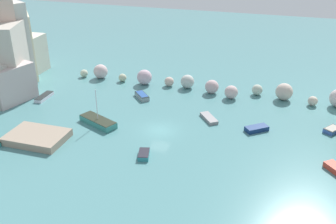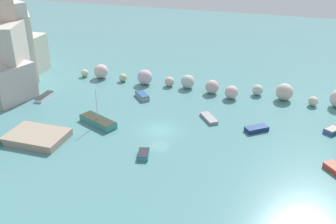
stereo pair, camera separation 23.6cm
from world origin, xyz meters
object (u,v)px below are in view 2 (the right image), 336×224
(moored_boat_4, at_px, (332,130))
(moored_boat_7, at_px, (142,96))
(moored_boat_3, at_px, (257,129))
(moored_boat_5, at_px, (45,97))
(moored_boat_1, at_px, (98,121))
(stone_dock, at_px, (37,137))
(moored_boat_0, at_px, (209,118))
(channel_buoy, at_px, (141,93))
(moored_boat_2, at_px, (143,154))

(moored_boat_4, distance_m, moored_boat_7, 28.10)
(moored_boat_3, bearing_deg, moored_boat_5, 139.88)
(moored_boat_1, bearing_deg, moored_boat_4, -142.44)
(moored_boat_5, relative_size, moored_boat_7, 1.18)
(stone_dock, xyz_separation_m, moored_boat_0, (19.56, 12.30, -0.25))
(moored_boat_5, xyz_separation_m, moored_boat_7, (14.64, 4.82, 0.10))
(stone_dock, distance_m, moored_boat_4, 38.36)
(channel_buoy, relative_size, moored_boat_3, 0.15)
(channel_buoy, relative_size, moored_boat_2, 0.19)
(moored_boat_0, distance_m, moored_boat_7, 12.40)
(moored_boat_5, bearing_deg, channel_buoy, 111.24)
(moored_boat_4, xyz_separation_m, moored_boat_5, (-42.60, -2.02, -0.04))
(moored_boat_1, relative_size, moored_boat_7, 1.86)
(moored_boat_3, xyz_separation_m, moored_boat_4, (9.55, 2.65, 0.01))
(stone_dock, relative_size, moored_boat_2, 2.86)
(moored_boat_2, distance_m, moored_boat_3, 15.96)
(moored_boat_0, distance_m, moored_boat_1, 15.40)
(moored_boat_5, bearing_deg, moored_boat_3, 87.11)
(stone_dock, height_order, moored_boat_0, stone_dock)
(channel_buoy, bearing_deg, moored_boat_0, -23.00)
(moored_boat_2, bearing_deg, moored_boat_7, 6.68)
(moored_boat_7, bearing_deg, stone_dock, -68.11)
(moored_boat_0, distance_m, moored_boat_4, 16.33)
(moored_boat_1, xyz_separation_m, moored_boat_3, (20.89, 4.76, -0.14))
(moored_boat_3, bearing_deg, moored_boat_2, -177.76)
(moored_boat_3, xyz_separation_m, moored_boat_7, (-18.41, 5.45, 0.07))
(moored_boat_4, bearing_deg, channel_buoy, 118.38)
(channel_buoy, xyz_separation_m, moored_boat_3, (19.13, -6.55, 0.06))
(moored_boat_7, bearing_deg, channel_buoy, 170.88)
(channel_buoy, distance_m, moored_boat_7, 1.32)
(moored_boat_1, bearing_deg, channel_buoy, -74.96)
(stone_dock, bearing_deg, channel_buoy, 67.83)
(channel_buoy, xyz_separation_m, moored_boat_7, (0.73, -1.10, 0.13))
(moored_boat_2, xyz_separation_m, moored_boat_5, (-21.05, 11.15, -0.02))
(moored_boat_0, relative_size, moored_boat_4, 1.36)
(moored_boat_0, xyz_separation_m, moored_boat_3, (6.72, -1.28, 0.09))
(moored_boat_1, xyz_separation_m, moored_boat_2, (8.89, -5.77, -0.15))
(stone_dock, relative_size, moored_boat_5, 1.89)
(moored_boat_0, distance_m, moored_boat_5, 26.33)
(channel_buoy, xyz_separation_m, moored_boat_5, (-13.92, -5.92, 0.03))
(channel_buoy, distance_m, moored_boat_1, 11.44)
(moored_boat_7, bearing_deg, moored_boat_3, 30.99)
(moored_boat_5, bearing_deg, moored_boat_0, 89.62)
(channel_buoy, xyz_separation_m, moored_boat_0, (12.41, -5.27, -0.02))
(moored_boat_3, height_order, moored_boat_5, moored_boat_3)
(stone_dock, bearing_deg, moored_boat_4, 20.87)
(moored_boat_0, bearing_deg, stone_dock, -94.82)
(moored_boat_1, height_order, moored_boat_5, moored_boat_1)
(moored_boat_0, height_order, moored_boat_1, moored_boat_1)
(moored_boat_2, bearing_deg, stone_dock, 76.78)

